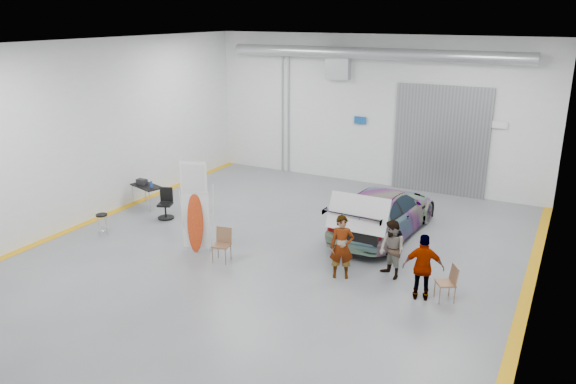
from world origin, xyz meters
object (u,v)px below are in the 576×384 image
at_px(sedan_car, 384,212).
at_px(person_b, 392,250).
at_px(work_table, 145,185).
at_px(folding_chair_far, 445,290).
at_px(person_a, 342,247).
at_px(shop_stool, 103,225).
at_px(folding_chair_near, 222,251).
at_px(surfboard_display, 193,214).
at_px(person_c, 423,267).
at_px(office_chair, 166,205).

distance_m(sedan_car, person_b, 3.12).
height_order(sedan_car, work_table, sedan_car).
bearing_deg(folding_chair_far, person_a, -121.71).
bearing_deg(shop_stool, folding_chair_far, 4.44).
bearing_deg(person_b, work_table, -155.17).
height_order(person_b, folding_chair_near, person_b).
xyz_separation_m(person_a, surfboard_display, (-4.54, -0.41, 0.31)).
xyz_separation_m(person_c, office_chair, (-9.30, 1.59, -0.40)).
distance_m(folding_chair_far, shop_stool, 10.61).
height_order(person_b, work_table, person_b).
bearing_deg(person_a, person_b, 5.19).
height_order(person_a, folding_chair_far, person_a).
bearing_deg(work_table, sedan_car, 9.68).
relative_size(shop_stool, work_table, 0.52).
relative_size(sedan_car, work_table, 3.70).
height_order(person_c, work_table, person_c).
relative_size(person_a, shop_stool, 2.39).
distance_m(sedan_car, person_c, 4.32).
bearing_deg(folding_chair_far, sedan_car, -173.64).
xyz_separation_m(person_b, folding_chair_far, (1.57, -0.61, -0.51)).
distance_m(person_a, folding_chair_near, 3.51).
bearing_deg(folding_chair_far, office_chair, -130.04).
bearing_deg(work_table, folding_chair_far, -10.26).
bearing_deg(person_b, folding_chair_near, -131.31).
xyz_separation_m(surfboard_display, folding_chair_near, (1.14, -0.23, -0.88)).
height_order(person_b, folding_chair_far, person_b).
relative_size(work_table, office_chair, 1.33).
height_order(sedan_car, surfboard_display, surfboard_display).
distance_m(person_c, folding_chair_near, 5.67).
distance_m(person_a, person_c, 2.23).
height_order(folding_chair_near, shop_stool, folding_chair_near).
relative_size(person_c, surfboard_display, 0.59).
relative_size(person_b, surfboard_display, 0.55).
bearing_deg(surfboard_display, person_a, -12.97).
height_order(folding_chair_near, work_table, work_table).
xyz_separation_m(folding_chair_near, work_table, (-5.15, 2.70, 0.50)).
distance_m(person_a, office_chair, 7.23).
relative_size(person_b, shop_stool, 2.19).
relative_size(sedan_car, person_b, 3.24).
height_order(sedan_car, person_c, person_c).
height_order(surfboard_display, folding_chair_near, surfboard_display).
distance_m(person_b, shop_stool, 9.13).
bearing_deg(folding_chair_far, folding_chair_near, -115.84).
xyz_separation_m(sedan_car, shop_stool, (-7.82, -4.32, -0.39)).
xyz_separation_m(person_b, shop_stool, (-9.01, -1.43, -0.44)).
bearing_deg(work_table, person_b, -8.38).
bearing_deg(sedan_car, surfboard_display, 44.36).
bearing_deg(work_table, folding_chair_near, -27.69).
height_order(person_c, folding_chair_far, person_c).
xyz_separation_m(folding_chair_far, office_chair, (-9.83, 1.40, 0.18)).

